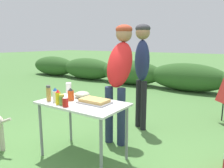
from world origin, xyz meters
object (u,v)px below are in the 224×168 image
at_px(plate_stack, 63,97).
at_px(standing_person_in_gray_fleece, 142,62).
at_px(mustard_bottle, 58,97).
at_px(folding_table, 82,108).
at_px(standing_person_in_olive_jacket, 119,69).
at_px(mixing_bowl, 82,94).
at_px(paper_cup_stack, 69,89).
at_px(mayo_bottle, 55,95).
at_px(spice_jar, 49,93).
at_px(ketchup_bottle, 65,101).
at_px(relish_jar, 62,100).
at_px(food_tray, 94,101).
at_px(hot_sauce_bottle, 71,94).

height_order(plate_stack, standing_person_in_gray_fleece, standing_person_in_gray_fleece).
bearing_deg(mustard_bottle, folding_table, 49.08).
bearing_deg(mustard_bottle, standing_person_in_gray_fleece, 76.77).
distance_m(standing_person_in_olive_jacket, standing_person_in_gray_fleece, 0.63).
bearing_deg(mixing_bowl, folding_table, -47.98).
distance_m(paper_cup_stack, standing_person_in_olive_jacket, 0.78).
bearing_deg(standing_person_in_olive_jacket, mixing_bowl, -122.36).
bearing_deg(standing_person_in_olive_jacket, mayo_bottle, -118.61).
xyz_separation_m(spice_jar, standing_person_in_olive_jacket, (0.52, 0.87, 0.26)).
relative_size(ketchup_bottle, relish_jar, 1.02).
distance_m(food_tray, paper_cup_stack, 0.63).
bearing_deg(mayo_bottle, plate_stack, 109.48).
bearing_deg(relish_jar, mixing_bowl, 96.28).
bearing_deg(standing_person_in_gray_fleece, folding_table, -65.78).
relative_size(mixing_bowl, hot_sauce_bottle, 1.29).
height_order(mixing_bowl, paper_cup_stack, paper_cup_stack).
distance_m(mixing_bowl, spice_jar, 0.44).
bearing_deg(mixing_bowl, standing_person_in_olive_jacket, 60.93).
bearing_deg(ketchup_bottle, mayo_bottle, 162.93).
bearing_deg(standing_person_in_olive_jacket, ketchup_bottle, -102.37).
height_order(folding_table, paper_cup_stack, paper_cup_stack).
bearing_deg(relish_jar, ketchup_bottle, -17.38).
bearing_deg(mayo_bottle, hot_sauce_bottle, 59.70).
xyz_separation_m(folding_table, mixing_bowl, (-0.17, 0.19, 0.12)).
distance_m(mustard_bottle, spice_jar, 0.22).
bearing_deg(food_tray, mixing_bowl, 157.49).
relative_size(plate_stack, mixing_bowl, 1.23).
height_order(mustard_bottle, spice_jar, spice_jar).
bearing_deg(plate_stack, food_tray, 2.88).
height_order(hot_sauce_bottle, standing_person_in_olive_jacket, standing_person_in_olive_jacket).
bearing_deg(ketchup_bottle, paper_cup_stack, 131.49).
xyz_separation_m(mayo_bottle, standing_person_in_gray_fleece, (0.46, 1.48, 0.33)).
height_order(ketchup_bottle, mayo_bottle, mayo_bottle).
height_order(plate_stack, mustard_bottle, mustard_bottle).
bearing_deg(relish_jar, standing_person_in_gray_fleece, 79.22).
distance_m(ketchup_bottle, standing_person_in_gray_fleece, 1.61).
distance_m(hot_sauce_bottle, mayo_bottle, 0.20).
height_order(mixing_bowl, hot_sauce_bottle, hot_sauce_bottle).
bearing_deg(standing_person_in_gray_fleece, paper_cup_stack, -88.27).
height_order(folding_table, plate_stack, plate_stack).
bearing_deg(mayo_bottle, mustard_bottle, -25.35).
relative_size(ketchup_bottle, spice_jar, 0.67).
relative_size(plate_stack, mayo_bottle, 1.39).
distance_m(plate_stack, paper_cup_stack, 0.23).
height_order(relish_jar, standing_person_in_olive_jacket, standing_person_in_olive_jacket).
height_order(food_tray, standing_person_in_gray_fleece, standing_person_in_gray_fleece).
bearing_deg(spice_jar, mayo_bottle, 4.95).
relative_size(food_tray, ketchup_bottle, 2.93).
height_order(mustard_bottle, mayo_bottle, same).
relative_size(hot_sauce_bottle, standing_person_in_olive_jacket, 0.09).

